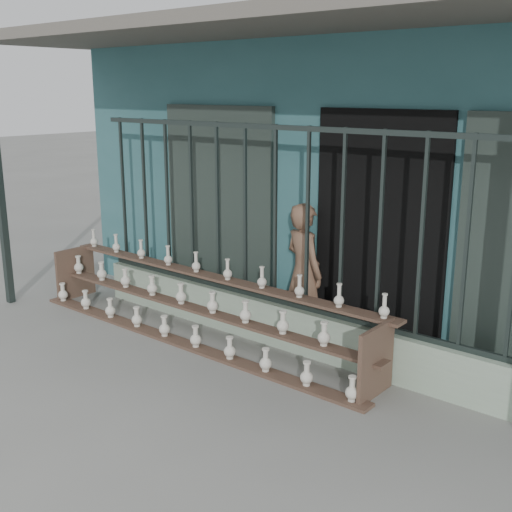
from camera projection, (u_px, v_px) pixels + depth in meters
The scene contains 6 objects.
ground at pixel (185, 385), 5.75m from camera, with size 60.00×60.00×0.00m, color slate.
workshop_building at pixel (411, 163), 8.49m from camera, with size 7.40×6.60×3.21m.
parapet_wall at pixel (274, 322), 6.66m from camera, with size 5.00×0.20×0.45m, color #96AC93.
security_fence at pixel (275, 216), 6.38m from camera, with size 5.00×0.04×1.80m.
shelf_rack at pixel (195, 306), 6.77m from camera, with size 4.50×0.68×0.85m.
elderly_woman at pixel (304, 272), 6.67m from camera, with size 0.53×0.35×1.46m, color brown.
Camera 1 is at (3.85, -3.65, 2.58)m, focal length 45.00 mm.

